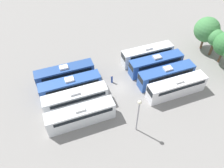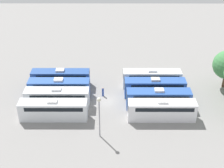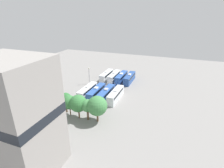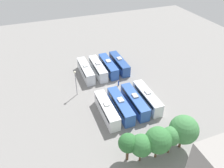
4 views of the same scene
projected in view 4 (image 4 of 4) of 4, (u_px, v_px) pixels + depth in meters
ground_plane at (114, 88)px, 58.76m from camera, size 123.02×123.02×0.00m
bus_0 at (119, 63)px, 66.14m from camera, size 2.47×11.18×3.65m
bus_1 at (108, 66)px, 64.90m from camera, size 2.47×11.18×3.65m
bus_2 at (98, 68)px, 63.84m from camera, size 2.47×11.18×3.65m
bus_3 at (86, 70)px, 62.83m from camera, size 2.47×11.18×3.65m
bus_4 at (147, 98)px, 52.66m from camera, size 2.47×11.18×3.65m
bus_5 at (135, 101)px, 51.52m from camera, size 2.47×11.18×3.65m
bus_6 at (121, 105)px, 50.28m from camera, size 2.47×11.18×3.65m
bus_7 at (107, 109)px, 49.20m from camera, size 2.47×11.18×3.65m
worker_person at (118, 83)px, 59.36m from camera, size 0.36×0.36×1.80m
light_pole at (75, 79)px, 53.80m from camera, size 0.60×0.60×7.10m
tree_0 at (184, 130)px, 40.21m from camera, size 5.46×5.46×7.55m
tree_1 at (171, 136)px, 39.42m from camera, size 3.55×3.55×6.25m
tree_2 at (158, 140)px, 38.39m from camera, size 4.88×4.88×7.10m
tree_3 at (141, 145)px, 37.97m from camera, size 4.06×4.06×6.28m
tree_4 at (128, 143)px, 38.06m from camera, size 3.52×3.52×6.29m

